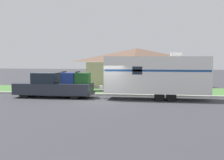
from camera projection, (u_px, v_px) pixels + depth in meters
ground_plane at (104, 102)px, 21.60m from camera, size 120.00×120.00×0.00m
curb_strip at (113, 95)px, 25.28m from camera, size 80.00×0.30×0.14m
lawn_strip at (119, 91)px, 28.88m from camera, size 80.00×7.00×0.03m
house_across_street at (137, 66)px, 33.81m from camera, size 10.37×7.56×4.09m
pickup_truck at (55, 86)px, 24.10m from camera, size 6.06×2.07×2.03m
travel_trailer at (157, 75)px, 22.78m from camera, size 8.47×2.23×3.45m
mailbox at (194, 83)px, 25.20m from camera, size 0.48×0.20×1.32m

